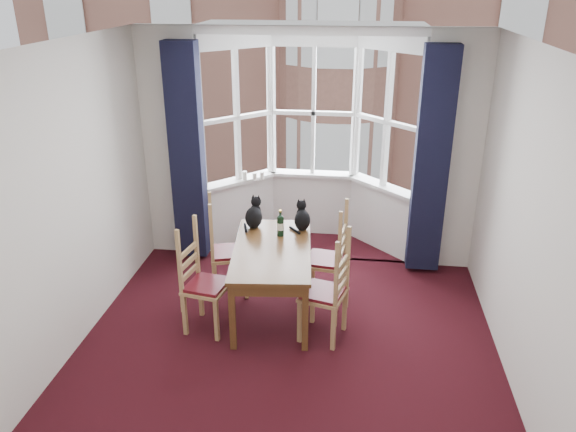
% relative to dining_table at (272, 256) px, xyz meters
% --- Properties ---
extents(floor, '(4.50, 4.50, 0.00)m').
position_rel_dining_table_xyz_m(floor, '(0.23, -0.93, -0.65)').
color(floor, black).
rests_on(floor, ground).
extents(ceiling, '(4.50, 4.50, 0.00)m').
position_rel_dining_table_xyz_m(ceiling, '(0.23, -0.93, 2.15)').
color(ceiling, white).
rests_on(ceiling, floor).
extents(wall_left, '(0.00, 4.50, 4.50)m').
position_rel_dining_table_xyz_m(wall_left, '(-1.77, -0.93, 0.75)').
color(wall_left, silver).
rests_on(wall_left, floor).
extents(wall_right, '(0.00, 4.50, 4.50)m').
position_rel_dining_table_xyz_m(wall_right, '(2.23, -0.93, 0.75)').
color(wall_right, silver).
rests_on(wall_right, floor).
extents(wall_near, '(4.00, 0.00, 4.00)m').
position_rel_dining_table_xyz_m(wall_near, '(0.23, -3.18, 0.75)').
color(wall_near, silver).
rests_on(wall_near, floor).
extents(wall_back_pier_left, '(0.70, 0.12, 2.80)m').
position_rel_dining_table_xyz_m(wall_back_pier_left, '(-1.42, 1.32, 0.75)').
color(wall_back_pier_left, silver).
rests_on(wall_back_pier_left, floor).
extents(wall_back_pier_right, '(0.70, 0.12, 2.80)m').
position_rel_dining_table_xyz_m(wall_back_pier_right, '(1.88, 1.32, 0.75)').
color(wall_back_pier_right, silver).
rests_on(wall_back_pier_right, floor).
extents(bay_window, '(2.76, 0.94, 2.80)m').
position_rel_dining_table_xyz_m(bay_window, '(0.23, 1.82, 0.75)').
color(bay_window, white).
rests_on(bay_window, floor).
extents(curtain_left, '(0.38, 0.22, 2.60)m').
position_rel_dining_table_xyz_m(curtain_left, '(-1.19, 1.14, 0.70)').
color(curtain_left, black).
rests_on(curtain_left, floor).
extents(curtain_right, '(0.38, 0.22, 2.60)m').
position_rel_dining_table_xyz_m(curtain_right, '(1.65, 1.14, 0.70)').
color(curtain_right, black).
rests_on(curtain_right, floor).
extents(dining_table, '(0.92, 1.53, 0.74)m').
position_rel_dining_table_xyz_m(dining_table, '(0.00, 0.00, 0.00)').
color(dining_table, brown).
rests_on(dining_table, floor).
extents(chair_left_near, '(0.47, 0.49, 0.92)m').
position_rel_dining_table_xyz_m(chair_left_near, '(-0.68, -0.38, -0.18)').
color(chair_left_near, tan).
rests_on(chair_left_near, floor).
extents(chair_left_far, '(0.50, 0.51, 0.92)m').
position_rel_dining_table_xyz_m(chair_left_far, '(-0.62, 0.31, -0.18)').
color(chair_left_far, tan).
rests_on(chair_left_far, floor).
extents(chair_right_near, '(0.50, 0.51, 0.92)m').
position_rel_dining_table_xyz_m(chair_right_near, '(0.64, -0.42, -0.18)').
color(chair_right_near, tan).
rests_on(chair_right_near, floor).
extents(chair_right_far, '(0.45, 0.47, 0.92)m').
position_rel_dining_table_xyz_m(chair_right_far, '(0.62, 0.28, -0.18)').
color(chair_right_far, tan).
rests_on(chair_right_far, floor).
extents(cat_left, '(0.22, 0.29, 0.36)m').
position_rel_dining_table_xyz_m(cat_left, '(-0.28, 0.51, 0.22)').
color(cat_left, black).
rests_on(cat_left, dining_table).
extents(cat_right, '(0.22, 0.28, 0.34)m').
position_rel_dining_table_xyz_m(cat_right, '(0.26, 0.51, 0.21)').
color(cat_right, black).
rests_on(cat_right, dining_table).
extents(wine_bottle, '(0.07, 0.07, 0.29)m').
position_rel_dining_table_xyz_m(wine_bottle, '(0.04, 0.32, 0.21)').
color(wine_bottle, black).
rests_on(wine_bottle, dining_table).
extents(candle_tall, '(0.06, 0.06, 0.11)m').
position_rel_dining_table_xyz_m(candle_tall, '(-0.61, 1.67, 0.28)').
color(candle_tall, white).
rests_on(candle_tall, bay_window).
extents(candle_short, '(0.06, 0.06, 0.09)m').
position_rel_dining_table_xyz_m(candle_short, '(-0.49, 1.70, 0.26)').
color(candle_short, white).
rests_on(candle_short, bay_window).
extents(candle_extra, '(0.05, 0.05, 0.10)m').
position_rel_dining_table_xyz_m(candle_extra, '(-0.39, 1.72, 0.27)').
color(candle_extra, white).
rests_on(candle_extra, bay_window).
extents(street, '(80.00, 80.00, 0.00)m').
position_rel_dining_table_xyz_m(street, '(0.23, 31.32, -6.65)').
color(street, '#333335').
rests_on(street, ground).
extents(tenement_building, '(18.40, 7.80, 15.20)m').
position_rel_dining_table_xyz_m(tenement_building, '(0.23, 13.08, 0.95)').
color(tenement_building, '#955E4D').
rests_on(tenement_building, street).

